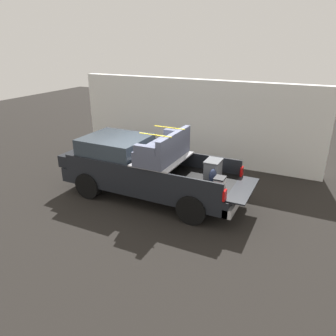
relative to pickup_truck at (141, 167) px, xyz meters
name	(u,v)px	position (x,y,z in m)	size (l,w,h in m)	color
ground_plane	(151,197)	(-0.35, 0.00, -0.97)	(40.00, 40.00, 0.00)	black
pickup_truck	(141,167)	(0.00, 0.00, 0.00)	(6.05, 2.06, 2.23)	black
building_facade	(193,121)	(-0.20, -3.86, 0.68)	(10.10, 0.36, 3.29)	white
trash_can	(120,145)	(2.78, -2.90, -0.47)	(0.60, 0.60, 0.98)	#3F4C66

